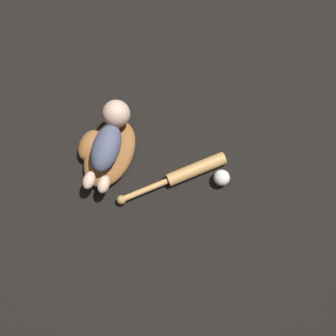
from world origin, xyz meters
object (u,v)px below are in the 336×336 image
at_px(baseball_bat, 185,174).
at_px(baby_figure, 109,137).
at_px(baseball, 222,178).
at_px(baseball_glove, 106,152).

bearing_deg(baseball_bat, baby_figure, 88.73).
relative_size(baseball_bat, baseball, 5.37).
height_order(baseball_glove, baseball_bat, baseball_glove).
relative_size(baseball_glove, baseball_bat, 0.83).
xyz_separation_m(baseball_glove, baseball_bat, (0.04, -0.35, -0.01)).
bearing_deg(baby_figure, baseball, -86.26).
bearing_deg(baseball_glove, baby_figure, -14.51).
height_order(baby_figure, baseball, baby_figure).
bearing_deg(baseball_glove, baseball_bat, -84.16).
bearing_deg(baseball_bat, baseball_glove, 95.84).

